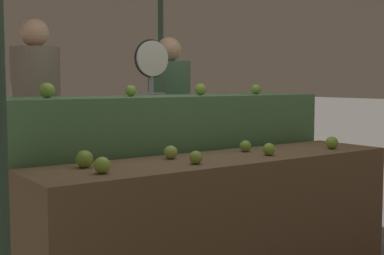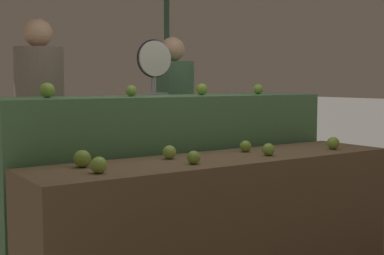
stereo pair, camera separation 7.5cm
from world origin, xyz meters
name	(u,v)px [view 1 (the left image)]	position (x,y,z in m)	size (l,w,h in m)	color
display_counter_front	(222,223)	(0.00, 0.00, 0.38)	(2.27, 0.55, 0.77)	brown
display_counter_back	(166,179)	(0.00, 0.60, 0.55)	(2.27, 0.55, 1.11)	#4C7A4C
apple_front_0	(102,165)	(-0.80, -0.10, 0.81)	(0.08, 0.08, 0.08)	#84AD3D
apple_front_1	(196,157)	(-0.27, -0.12, 0.80)	(0.07, 0.07, 0.07)	#7AA338
apple_front_2	(269,149)	(0.27, -0.10, 0.81)	(0.07, 0.07, 0.07)	#7AA338
apple_front_3	(332,143)	(0.81, -0.11, 0.81)	(0.08, 0.08, 0.08)	#7AA338
apple_front_4	(85,159)	(-0.80, 0.11, 0.81)	(0.09, 0.09, 0.09)	#7AA338
apple_front_5	(171,152)	(-0.28, 0.11, 0.81)	(0.08, 0.08, 0.08)	#8EB247
apple_front_6	(245,146)	(0.27, 0.11, 0.80)	(0.07, 0.07, 0.07)	#7AA338
apple_back_0	(47,90)	(-0.80, 0.59, 1.15)	(0.09, 0.09, 0.09)	#84AD3D
apple_back_1	(131,91)	(-0.26, 0.60, 1.14)	(0.07, 0.07, 0.07)	#84AD3D
apple_back_2	(200,89)	(0.28, 0.59, 1.15)	(0.08, 0.08, 0.08)	#84AD3D
apple_back_3	(256,89)	(0.80, 0.60, 1.14)	(0.07, 0.07, 0.07)	#84AD3D
produce_scale	(152,93)	(0.23, 1.15, 1.11)	(0.29, 0.20, 1.52)	#99999E
person_vendor_at_scale	(169,116)	(0.60, 1.48, 0.90)	(0.39, 0.39, 1.58)	#2D2D38
person_customer_left	(36,111)	(-0.48, 1.73, 0.97)	(0.42, 0.42, 1.69)	#2D2D38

